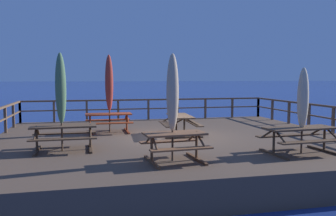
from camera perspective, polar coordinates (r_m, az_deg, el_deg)
ground_plane at (r=13.22m, az=0.82°, el=-8.37°), size 600.00×600.00×0.00m
wooden_deck at (r=13.13m, az=0.83°, el=-6.54°), size 12.93×11.11×0.86m
railing_waterside_far at (r=18.21m, az=-3.25°, el=0.39°), size 12.73×0.10×1.09m
railing_side_right at (r=15.70m, az=23.82°, el=-0.77°), size 0.10×10.91×1.09m
picnic_table_mid_left at (r=9.11m, az=1.08°, el=-5.42°), size 1.70×1.52×0.78m
picnic_table_back_right at (r=14.14m, az=-9.75°, el=-1.74°), size 1.83×1.41×0.78m
picnic_table_front_left at (r=10.94m, az=-16.77°, el=-3.82°), size 1.93×1.42×0.78m
picnic_table_front_right at (r=10.79m, az=20.88°, el=-4.03°), size 2.19×1.54×0.78m
picnic_table_mid_centre at (r=13.28m, az=2.01°, el=-2.09°), size 1.51×1.94×0.78m
patio_umbrella_tall_front at (r=9.03m, az=0.75°, el=2.48°), size 0.32×0.32×2.83m
patio_umbrella_short_mid at (r=14.05m, az=-9.66°, el=4.05°), size 0.32×0.32×3.12m
patio_umbrella_tall_mid_left at (r=10.80m, az=-17.24°, el=3.04°), size 0.32×0.32×2.94m
patio_umbrella_short_front at (r=10.72m, az=21.32°, el=1.39°), size 0.32×0.32×2.50m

